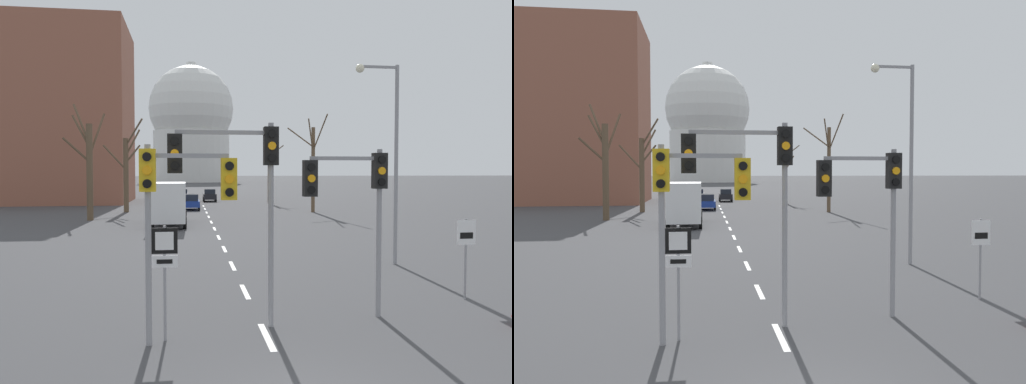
{
  "view_description": "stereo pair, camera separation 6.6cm",
  "coord_description": "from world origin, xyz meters",
  "views": [
    {
      "loc": [
        -1.88,
        -7.68,
        3.96
      ],
      "look_at": [
        -0.04,
        5.52,
        3.4
      ],
      "focal_mm": 35.0,
      "sensor_mm": 36.0,
      "label": 1
    },
    {
      "loc": [
        -1.81,
        -7.69,
        3.96
      ],
      "look_at": [
        -0.04,
        5.52,
        3.4
      ],
      "focal_mm": 35.0,
      "sensor_mm": 36.0,
      "label": 2
    }
  ],
  "objects": [
    {
      "name": "lane_stripe_0",
      "position": [
        0.0,
        3.91,
        0.0
      ],
      "size": [
        0.16,
        2.0,
        0.01
      ],
      "primitive_type": "cube",
      "color": "silver",
      "rests_on": "ground_plane"
    },
    {
      "name": "lane_stripe_1",
      "position": [
        0.0,
        8.41,
        0.0
      ],
      "size": [
        0.16,
        2.0,
        0.01
      ],
      "primitive_type": "cube",
      "color": "silver",
      "rests_on": "ground_plane"
    },
    {
      "name": "lane_stripe_2",
      "position": [
        0.0,
        12.91,
        0.0
      ],
      "size": [
        0.16,
        2.0,
        0.01
      ],
      "primitive_type": "cube",
      "color": "silver",
      "rests_on": "ground_plane"
    },
    {
      "name": "lane_stripe_3",
      "position": [
        0.0,
        17.41,
        0.0
      ],
      "size": [
        0.16,
        2.0,
        0.01
      ],
      "primitive_type": "cube",
      "color": "silver",
      "rests_on": "ground_plane"
    },
    {
      "name": "lane_stripe_4",
      "position": [
        0.0,
        21.91,
        0.0
      ],
      "size": [
        0.16,
        2.0,
        0.01
      ],
      "primitive_type": "cube",
      "color": "silver",
      "rests_on": "ground_plane"
    },
    {
      "name": "lane_stripe_5",
      "position": [
        0.0,
        26.41,
        0.0
      ],
      "size": [
        0.16,
        2.0,
        0.01
      ],
      "primitive_type": "cube",
      "color": "silver",
      "rests_on": "ground_plane"
    },
    {
      "name": "lane_stripe_6",
      "position": [
        0.0,
        30.91,
        0.0
      ],
      "size": [
        0.16,
        2.0,
        0.01
      ],
      "primitive_type": "cube",
      "color": "silver",
      "rests_on": "ground_plane"
    },
    {
      "name": "lane_stripe_7",
      "position": [
        0.0,
        35.41,
        0.0
      ],
      "size": [
        0.16,
        2.0,
        0.01
      ],
      "primitive_type": "cube",
      "color": "silver",
      "rests_on": "ground_plane"
    },
    {
      "name": "lane_stripe_8",
      "position": [
        0.0,
        39.91,
        0.0
      ],
      "size": [
        0.16,
        2.0,
        0.01
      ],
      "primitive_type": "cube",
      "color": "silver",
      "rests_on": "ground_plane"
    },
    {
      "name": "lane_stripe_9",
      "position": [
        0.0,
        44.41,
        0.0
      ],
      "size": [
        0.16,
        2.0,
        0.01
      ],
      "primitive_type": "cube",
      "color": "silver",
      "rests_on": "ground_plane"
    },
    {
      "name": "lane_stripe_10",
      "position": [
        0.0,
        48.91,
        0.0
      ],
      "size": [
        0.16,
        2.0,
        0.01
      ],
      "primitive_type": "cube",
      "color": "silver",
      "rests_on": "ground_plane"
    },
    {
      "name": "traffic_signal_near_left",
      "position": [
        -2.09,
        3.72,
        3.45
      ],
      "size": [
        2.19,
        0.34,
        4.55
      ],
      "color": "gray",
      "rests_on": "ground_plane"
    },
    {
      "name": "traffic_signal_near_right",
      "position": [
        2.58,
        5.15,
        3.44
      ],
      "size": [
        2.28,
        0.34,
        4.54
      ],
      "color": "gray",
      "rests_on": "ground_plane"
    },
    {
      "name": "traffic_signal_centre_tall",
      "position": [
        -0.6,
        4.66,
        3.94
      ],
      "size": [
        2.74,
        0.34,
        5.16
      ],
      "color": "gray",
      "rests_on": "ground_plane"
    },
    {
      "name": "route_sign_post",
      "position": [
        -2.39,
        3.97,
        1.84
      ],
      "size": [
        0.6,
        0.08,
        2.69
      ],
      "color": "gray",
      "rests_on": "ground_plane"
    },
    {
      "name": "speed_limit_sign",
      "position": [
        6.62,
        6.5,
        1.7
      ],
      "size": [
        0.6,
        0.08,
        2.51
      ],
      "color": "gray",
      "rests_on": "ground_plane"
    },
    {
      "name": "street_lamp_right",
      "position": [
        6.56,
        12.32,
        5.1
      ],
      "size": [
        1.88,
        0.36,
        8.38
      ],
      "color": "gray",
      "rests_on": "ground_plane"
    },
    {
      "name": "sedan_near_left",
      "position": [
        -1.5,
        43.59,
        0.81
      ],
      "size": [
        1.9,
        3.96,
        1.59
      ],
      "color": "navy",
      "rests_on": "ground_plane"
    },
    {
      "name": "sedan_near_right",
      "position": [
        -2.49,
        59.91,
        0.79
      ],
      "size": [
        1.69,
        3.89,
        1.53
      ],
      "color": "slate",
      "rests_on": "ground_plane"
    },
    {
      "name": "sedan_mid_centre",
      "position": [
        -2.89,
        76.64,
        0.81
      ],
      "size": [
        1.75,
        4.58,
        1.63
      ],
      "color": "#2D4C33",
      "rests_on": "ground_plane"
    },
    {
      "name": "sedan_far_left",
      "position": [
        -3.95,
        71.4,
        0.79
      ],
      "size": [
        1.9,
        4.03,
        1.53
      ],
      "color": "maroon",
      "rests_on": "ground_plane"
    },
    {
      "name": "sedan_far_right",
      "position": [
        1.09,
        57.42,
        0.81
      ],
      "size": [
        1.71,
        3.87,
        1.61
      ],
      "color": "black",
      "rests_on": "ground_plane"
    },
    {
      "name": "delivery_truck",
      "position": [
        -3.11,
        28.88,
        1.7
      ],
      "size": [
        2.44,
        7.2,
        3.14
      ],
      "color": "#333842",
      "rests_on": "ground_plane"
    },
    {
      "name": "bare_tree_left_near",
      "position": [
        -7.6,
        41.41,
        4.01
      ],
      "size": [
        3.96,
        1.79,
        8.94
      ],
      "color": "brown",
      "rests_on": "ground_plane"
    },
    {
      "name": "bare_tree_right_near",
      "position": [
        8.2,
        52.48,
        3.6
      ],
      "size": [
        2.01,
        2.65,
        7.92
      ],
      "color": "brown",
      "rests_on": "ground_plane"
    },
    {
      "name": "bare_tree_left_far",
      "position": [
        -9.64,
        33.74,
        4.44
      ],
      "size": [
        2.96,
        3.22,
        9.59
      ],
      "color": "brown",
      "rests_on": "ground_plane"
    },
    {
      "name": "bare_tree_right_far",
      "position": [
        10.12,
        38.9,
        4.52
      ],
      "size": [
        3.15,
        3.37,
        9.2
      ],
      "color": "brown",
      "rests_on": "ground_plane"
    },
    {
      "name": "capitol_dome",
      "position": [
        0.0,
        176.28,
        21.08
      ],
      "size": [
        30.64,
        30.64,
        43.28
      ],
      "color": "silver",
      "rests_on": "ground_plane"
    },
    {
      "name": "apartment_block_left",
      "position": [
        -18.1,
        57.81,
        11.0
      ],
      "size": [
        18.0,
        14.0,
        22.0
      ],
      "primitive_type": "cube",
      "color": "#935642",
      "rests_on": "ground_plane"
    }
  ]
}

